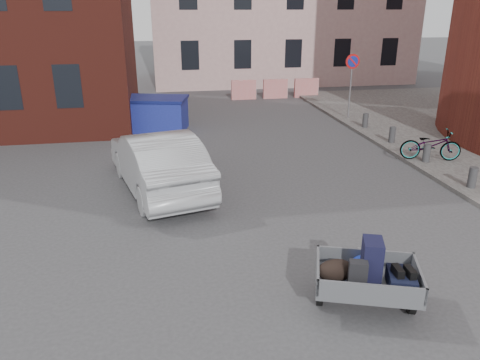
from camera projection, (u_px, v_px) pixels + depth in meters
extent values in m
plane|color=#38383A|center=(259.00, 230.00, 10.27)|extent=(120.00, 120.00, 0.00)
cylinder|color=gray|center=(350.00, 87.00, 19.53)|extent=(0.07, 0.07, 2.60)
cylinder|color=red|center=(353.00, 61.00, 19.14)|extent=(0.60, 0.03, 0.60)
cylinder|color=navy|center=(353.00, 61.00, 19.13)|extent=(0.44, 0.03, 0.44)
cylinder|color=#3A3A3D|center=(473.00, 177.00, 12.24)|extent=(0.22, 0.22, 0.55)
cylinder|color=#3A3A3D|center=(427.00, 153.00, 14.27)|extent=(0.22, 0.22, 0.55)
cylinder|color=#3A3A3D|center=(392.00, 135.00, 16.29)|extent=(0.22, 0.22, 0.55)
cylinder|color=#3A3A3D|center=(365.00, 120.00, 18.32)|extent=(0.22, 0.22, 0.55)
cube|color=red|center=(244.00, 90.00, 24.34)|extent=(1.30, 0.18, 1.00)
cube|color=red|center=(275.00, 89.00, 24.62)|extent=(1.30, 0.18, 1.00)
cube|color=red|center=(306.00, 88.00, 24.91)|extent=(1.30, 0.18, 1.00)
cylinder|color=black|center=(320.00, 292.00, 7.65)|extent=(0.24, 0.45, 0.44)
cylinder|color=black|center=(411.00, 300.00, 7.44)|extent=(0.24, 0.45, 0.44)
cube|color=slate|center=(366.00, 283.00, 7.46)|extent=(1.87, 1.57, 0.08)
cube|color=slate|center=(318.00, 269.00, 7.51)|extent=(0.40, 1.05, 0.28)
cube|color=slate|center=(419.00, 278.00, 7.28)|extent=(0.40, 1.05, 0.28)
cube|color=slate|center=(364.00, 257.00, 7.89)|extent=(1.52, 0.56, 0.28)
cube|color=slate|center=(371.00, 292.00, 6.91)|extent=(1.52, 0.56, 0.28)
cube|color=slate|center=(361.00, 258.00, 8.31)|extent=(0.31, 0.69, 0.06)
cube|color=#161736|center=(372.00, 260.00, 7.36)|extent=(0.43, 0.52, 0.70)
cube|color=black|center=(401.00, 280.00, 7.24)|extent=(0.58, 0.70, 0.25)
ellipsoid|color=black|center=(336.00, 270.00, 7.41)|extent=(0.69, 0.54, 0.36)
cube|color=black|center=(358.00, 275.00, 7.16)|extent=(0.32, 0.26, 0.48)
ellipsoid|color=#172FAF|center=(362.00, 263.00, 7.73)|extent=(0.44, 0.40, 0.24)
cube|color=black|center=(398.00, 271.00, 7.13)|extent=(0.13, 0.28, 0.13)
cube|color=black|center=(410.00, 272.00, 7.11)|extent=(0.13, 0.28, 0.13)
cube|color=navy|center=(147.00, 115.00, 18.33)|extent=(3.25, 2.17, 1.19)
cube|color=navy|center=(146.00, 98.00, 18.11)|extent=(3.37, 2.29, 0.10)
imported|color=#A9ACB0|center=(158.00, 161.00, 12.23)|extent=(2.79, 5.10, 1.59)
imported|color=black|center=(431.00, 145.00, 14.38)|extent=(1.91, 1.15, 0.95)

